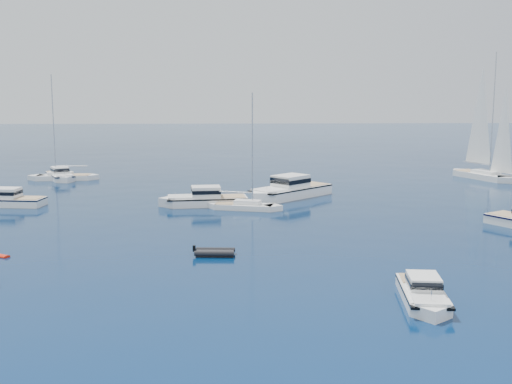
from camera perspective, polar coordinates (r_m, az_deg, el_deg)
ground at (r=37.98m, az=-2.38°, el=-9.06°), size 400.00×400.00×0.00m
motor_cruiser_near at (r=37.70m, az=14.71°, el=-9.50°), size 3.21×7.70×1.96m
motor_cruiser_centre at (r=66.59m, az=-4.65°, el=-1.21°), size 10.09×3.95×2.58m
motor_cruiser_far_l at (r=71.27m, az=-21.53°, el=-1.14°), size 9.37×3.97×2.38m
motor_cruiser_distant at (r=71.57m, az=2.96°, el=-0.48°), size 11.41×11.12×3.20m
motor_cruiser_horizon at (r=89.72m, az=-17.05°, el=1.06°), size 6.05×8.69×2.21m
sailboat_centre at (r=64.27m, az=-1.04°, el=-1.56°), size 8.50×4.18×12.09m
sailboat_sails_r at (r=92.12m, az=19.60°, el=1.13°), size 7.32×12.19×17.49m
sailboat_far_l at (r=89.60m, az=-16.81°, el=1.06°), size 9.96×2.92×14.51m
tender_grey_near at (r=46.49m, az=-3.69°, el=-5.69°), size 3.13×1.92×0.95m
tender_grey_far at (r=69.69m, az=-5.19°, el=-0.76°), size 3.98×3.06×0.95m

